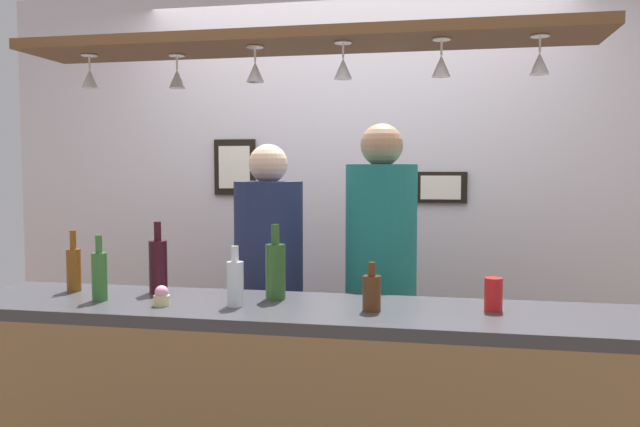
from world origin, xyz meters
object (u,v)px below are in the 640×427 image
object	(u,v)px
person_middle_teal_shirt	(381,267)
picture_frame_caricature	(235,167)
bottle_soda_clear	(235,282)
drink_can	(493,294)
bottle_beer_brown_stubby	(372,292)
bottle_wine_dark_red	(158,265)
bottle_champagne_green	(275,270)
picture_frame_lower_pair	(441,187)
bottle_beer_amber_tall	(74,268)
person_left_navy_shirt	(269,275)
bottle_beer_green_import	(99,275)
cupcake	(162,296)

from	to	relation	value
person_middle_teal_shirt	picture_frame_caricature	bearing A→B (deg)	143.75
bottle_soda_clear	drink_can	xyz separation A→B (m)	(0.95, 0.11, -0.03)
bottle_beer_brown_stubby	bottle_wine_dark_red	distance (m)	0.94
bottle_champagne_green	bottle_wine_dark_red	world-z (taller)	same
bottle_champagne_green	picture_frame_lower_pair	world-z (taller)	picture_frame_lower_pair
bottle_beer_amber_tall	drink_can	xyz separation A→B (m)	(1.73, -0.05, -0.04)
bottle_champagne_green	bottle_beer_brown_stubby	bearing A→B (deg)	-19.24
person_left_navy_shirt	picture_frame_caricature	world-z (taller)	picture_frame_caricature
bottle_wine_dark_red	bottle_beer_green_import	bearing A→B (deg)	-128.21
bottle_champagne_green	bottle_soda_clear	world-z (taller)	bottle_champagne_green
cupcake	bottle_soda_clear	bearing A→B (deg)	9.48
picture_frame_lower_pair	bottle_soda_clear	bearing A→B (deg)	-117.13
bottle_wine_dark_red	bottle_beer_amber_tall	size ratio (longest dim) A/B	1.15
bottle_beer_amber_tall	bottle_beer_green_import	distance (m)	0.26
person_left_navy_shirt	bottle_beer_amber_tall	bearing A→B (deg)	-139.46
bottle_soda_clear	picture_frame_caricature	world-z (taller)	picture_frame_caricature
bottle_champagne_green	bottle_beer_green_import	xyz separation A→B (m)	(-0.67, -0.16, -0.01)
drink_can	picture_frame_lower_pair	xyz separation A→B (m)	(-0.21, 1.35, 0.35)
bottle_soda_clear	bottle_beer_brown_stubby	bearing A→B (deg)	2.28
person_left_navy_shirt	bottle_wine_dark_red	bearing A→B (deg)	-120.43
person_left_navy_shirt	person_middle_teal_shirt	xyz separation A→B (m)	(0.56, -0.00, 0.06)
person_left_navy_shirt	bottle_beer_amber_tall	size ratio (longest dim) A/B	6.28
person_left_navy_shirt	bottle_beer_brown_stubby	size ratio (longest dim) A/B	9.06
bottle_wine_dark_red	bottle_beer_amber_tall	distance (m)	0.37
bottle_beer_green_import	drink_can	world-z (taller)	bottle_beer_green_import
bottle_beer_brown_stubby	bottle_wine_dark_red	bearing A→B (deg)	169.35
drink_can	picture_frame_caricature	distance (m)	2.04
person_left_navy_shirt	picture_frame_caricature	bearing A→B (deg)	120.20
bottle_wine_dark_red	picture_frame_caricature	bearing A→B (deg)	94.05
person_left_navy_shirt	bottle_wine_dark_red	distance (m)	0.65
bottle_beer_green_import	picture_frame_lower_pair	distance (m)	1.99
bottle_beer_green_import	picture_frame_lower_pair	world-z (taller)	picture_frame_lower_pair
person_middle_teal_shirt	bottle_beer_brown_stubby	distance (m)	0.73
bottle_champagne_green	cupcake	distance (m)	0.45
bottle_beer_green_import	bottle_beer_brown_stubby	bearing A→B (deg)	1.27
drink_can	bottle_soda_clear	bearing A→B (deg)	-173.50
picture_frame_caricature	picture_frame_lower_pair	bearing A→B (deg)	0.00
bottle_beer_brown_stubby	picture_frame_lower_pair	xyz separation A→B (m)	(0.23, 1.44, 0.34)
bottle_beer_green_import	drink_can	size ratio (longest dim) A/B	2.13
bottle_beer_amber_tall	bottle_beer_green_import	size ratio (longest dim) A/B	1.00
person_left_navy_shirt	drink_can	size ratio (longest dim) A/B	13.37
bottle_beer_brown_stubby	cupcake	xyz separation A→B (m)	(-0.79, -0.07, -0.03)
person_middle_teal_shirt	bottle_champagne_green	bearing A→B (deg)	-121.77
bottle_beer_amber_tall	picture_frame_lower_pair	bearing A→B (deg)	40.64
bottle_champagne_green	picture_frame_caricature	size ratio (longest dim) A/B	0.88
bottle_champagne_green	drink_can	xyz separation A→B (m)	(0.84, -0.05, -0.06)
drink_can	picture_frame_caricature	size ratio (longest dim) A/B	0.36
bottle_beer_amber_tall	picture_frame_caricature	world-z (taller)	picture_frame_caricature
bottle_beer_brown_stubby	bottle_beer_amber_tall	world-z (taller)	bottle_beer_amber_tall
person_middle_teal_shirt	bottle_wine_dark_red	xyz separation A→B (m)	(-0.88, -0.55, 0.07)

